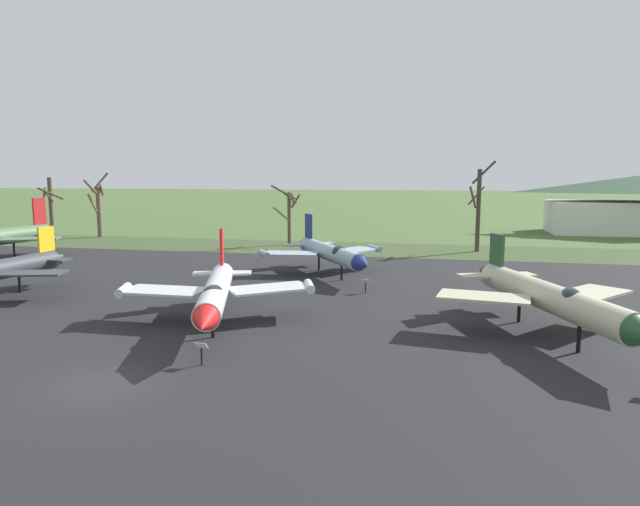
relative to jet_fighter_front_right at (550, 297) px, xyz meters
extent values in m
plane|color=#425B2D|center=(-18.12, -10.38, -2.08)|extent=(600.00, 600.00, 0.00)
cube|color=black|center=(-18.12, 3.13, -2.05)|extent=(87.69, 45.04, 0.05)
cube|color=#374827|center=(-18.12, 31.65, -2.05)|extent=(147.69, 12.00, 0.06)
cylinder|color=black|center=(-33.38, 7.19, -0.18)|extent=(0.98, 0.79, 0.93)
cube|color=#33383D|center=(-31.09, 1.90, -0.28)|extent=(4.42, 3.12, 0.12)
cube|color=yellow|center=(-33.44, 6.41, 1.38)|extent=(0.26, 1.50, 1.80)
cube|color=#33383D|center=(-34.51, 6.38, -0.08)|extent=(1.68, 1.35, 0.12)
cube|color=#33383D|center=(-32.38, 6.23, -0.08)|extent=(1.68, 1.35, 0.12)
cylinder|color=black|center=(-33.63, 3.72, -1.46)|extent=(0.18, 0.18, 1.24)
cylinder|color=#B7B293|center=(-0.07, 0.19, -0.03)|extent=(5.74, 12.09, 1.43)
cylinder|color=black|center=(-2.38, 6.25, -0.03)|extent=(1.21, 1.09, 1.00)
ellipsoid|color=#19232D|center=(0.62, -1.62, 0.36)|extent=(0.94, 1.77, 0.88)
cube|color=#B7B293|center=(-3.15, -0.02, -0.14)|extent=(4.78, 3.00, 0.13)
cube|color=#B7B293|center=(2.37, 2.08, -0.14)|extent=(4.68, 4.95, 0.13)
cube|color=#234C2D|center=(-2.08, 5.47, 1.61)|extent=(0.72, 1.52, 1.85)
cube|color=#B7B293|center=(-3.24, 4.90, 0.08)|extent=(2.34, 1.96, 0.13)
cube|color=#B7B293|center=(-0.84, 5.81, 0.08)|extent=(2.34, 1.96, 0.13)
cylinder|color=black|center=(0.90, -2.36, -1.41)|extent=(0.19, 0.19, 1.33)
cylinder|color=black|center=(-1.04, 2.74, -1.41)|extent=(0.19, 0.19, 1.33)
cylinder|color=silver|center=(-17.10, -1.26, -0.20)|extent=(4.81, 11.20, 1.31)
cone|color=red|center=(-15.01, -7.58, -0.20)|extent=(1.75, 2.22, 1.21)
cylinder|color=black|center=(-18.96, 4.38, -0.20)|extent=(1.10, 0.97, 0.92)
ellipsoid|color=#19232D|center=(-16.41, -3.35, 0.16)|extent=(0.86, 1.61, 0.81)
cube|color=silver|center=(-20.14, -1.29, -0.30)|extent=(4.50, 2.43, 0.12)
cube|color=silver|center=(-14.63, 0.53, -0.30)|extent=(5.04, 4.62, 0.12)
cylinder|color=silver|center=(-22.39, -1.64, -0.30)|extent=(1.12, 2.15, 0.49)
cylinder|color=silver|center=(-12.62, 1.59, -0.30)|extent=(1.12, 2.15, 0.49)
cube|color=red|center=(-18.74, 3.72, 1.59)|extent=(0.54, 1.24, 2.27)
cube|color=silver|center=(-19.67, 3.23, -0.10)|extent=(1.86, 1.65, 0.12)
cube|color=silver|center=(-17.70, 3.88, -0.10)|extent=(1.86, 1.65, 0.12)
cylinder|color=black|center=(-16.31, -3.64, -1.47)|extent=(0.17, 0.17, 1.22)
cylinder|color=black|center=(-17.88, 1.11, -1.47)|extent=(0.17, 0.17, 1.22)
cylinder|color=black|center=(-15.14, -7.61, -1.69)|extent=(0.08, 0.08, 0.79)
cube|color=white|center=(-15.14, -7.61, -1.16)|extent=(0.57, 0.27, 0.28)
cylinder|color=black|center=(-45.51, 21.92, 0.20)|extent=(1.23, 1.03, 1.11)
cube|color=#4C6B47|center=(-43.02, 16.30, 0.08)|extent=(5.61, 4.59, 0.15)
cube|color=#B21E1E|center=(-45.64, 21.07, 2.35)|extent=(0.42, 1.55, 2.71)
cube|color=#4C6B47|center=(-47.04, 21.07, 0.32)|extent=(2.32, 1.78, 0.15)
cube|color=#4C6B47|center=(-44.30, 20.66, 0.32)|extent=(2.32, 1.78, 0.15)
cylinder|color=black|center=(-46.13, 17.79, -1.34)|extent=(0.21, 0.21, 1.48)
cylinder|color=#8EA3B2|center=(-14.08, 14.96, -0.20)|extent=(7.24, 10.26, 1.31)
cone|color=navy|center=(-10.62, 9.57, -0.20)|extent=(1.80, 1.88, 1.20)
cylinder|color=black|center=(-17.29, 19.95, -0.20)|extent=(1.16, 1.10, 0.92)
ellipsoid|color=#19232D|center=(-13.05, 13.35, 0.16)|extent=(1.00, 1.88, 0.94)
cube|color=#8EA3B2|center=(-17.19, 14.60, -0.30)|extent=(4.52, 2.82, 0.12)
cube|color=#8EA3B2|center=(-12.46, 17.64, -0.30)|extent=(4.26, 4.95, 0.12)
cylinder|color=#8EA3B2|center=(-19.31, 13.91, -0.30)|extent=(1.54, 2.03, 0.49)
cylinder|color=#8EA3B2|center=(-10.95, 19.28, -0.30)|extent=(1.54, 2.03, 0.49)
cube|color=navy|center=(-16.86, 19.28, 1.53)|extent=(0.96, 1.38, 2.14)
cube|color=#8EA3B2|center=(-17.90, 18.53, -0.10)|extent=(2.38, 2.13, 0.12)
cube|color=#8EA3B2|center=(-15.74, 19.91, -0.10)|extent=(2.38, 2.13, 0.12)
cylinder|color=black|center=(-12.73, 12.86, -1.47)|extent=(0.17, 0.17, 1.22)
cylinder|color=black|center=(-15.43, 17.06, -1.47)|extent=(0.17, 0.17, 1.22)
cylinder|color=black|center=(-10.31, 8.58, -1.72)|extent=(0.08, 0.08, 0.72)
cube|color=white|center=(-10.31, 8.58, -1.21)|extent=(0.51, 0.27, 0.31)
cylinder|color=brown|center=(-56.31, 36.62, 1.84)|extent=(0.56, 0.56, 7.85)
cylinder|color=brown|center=(-56.14, 36.13, 3.17)|extent=(1.24, 0.66, 1.45)
cylinder|color=brown|center=(-56.94, 36.28, 3.71)|extent=(0.98, 1.55, 1.48)
cylinder|color=brown|center=(-55.37, 35.46, 3.65)|extent=(2.58, 2.16, 1.74)
cylinder|color=brown|center=(-49.06, 36.44, 1.23)|extent=(0.63, 0.63, 6.61)
cylinder|color=brown|center=(-49.40, 35.63, 2.43)|extent=(1.92, 1.01, 2.40)
cylinder|color=brown|center=(-49.39, 35.39, 4.52)|extent=(2.41, 1.05, 1.93)
cylinder|color=brown|center=(-48.62, 36.55, 4.13)|extent=(0.55, 1.18, 1.51)
cylinder|color=brown|center=(-49.40, 37.45, 5.11)|extent=(2.29, 0.99, 2.62)
cylinder|color=brown|center=(-22.63, 33.84, 0.99)|extent=(0.42, 0.42, 6.14)
cylinder|color=brown|center=(-22.91, 32.37, 4.12)|extent=(3.08, 0.80, 1.64)
cylinder|color=brown|center=(-22.02, 34.49, 3.04)|extent=(1.55, 1.48, 1.73)
cylinder|color=brown|center=(-22.19, 33.84, 3.22)|extent=(0.22, 1.06, 1.54)
cylinder|color=brown|center=(-23.27, 32.71, 1.63)|extent=(2.45, 1.48, 1.60)
cylinder|color=brown|center=(-22.33, 33.19, 3.39)|extent=(1.49, 0.81, 1.34)
cylinder|color=#42382D|center=(-1.56, 32.17, 2.28)|extent=(0.47, 0.47, 8.72)
cylinder|color=#42382D|center=(-1.07, 33.27, 6.31)|extent=(2.44, 1.26, 2.51)
cylinder|color=#42382D|center=(-1.79, 32.95, 3.85)|extent=(1.73, 0.64, 1.95)
cylinder|color=#42382D|center=(-2.17, 31.90, 3.73)|extent=(0.84, 1.52, 2.25)
cube|color=silver|center=(21.17, 56.22, 0.17)|extent=(22.83, 9.86, 4.49)
pyramid|color=#38563D|center=(21.17, 56.22, 4.80)|extent=(23.97, 10.35, 2.39)
camera|label=1|loc=(-5.38, -28.94, 5.95)|focal=31.47mm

